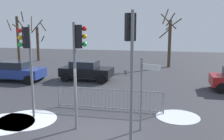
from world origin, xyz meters
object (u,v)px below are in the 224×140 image
at_px(traffic_light_foreground_right, 130,49).
at_px(direction_sign_post, 143,90).
at_px(car_blue_near, 17,71).
at_px(bare_tree_right, 38,41).
at_px(bare_tree_left, 18,39).
at_px(traffic_light_mid_left, 78,52).
at_px(bare_tree_centre, 169,40).
at_px(car_black_mid, 86,70).
at_px(traffic_light_mid_right, 27,51).

height_order(traffic_light_foreground_right, direction_sign_post, traffic_light_foreground_right).
distance_m(traffic_light_foreground_right, car_blue_near, 13.00).
relative_size(direction_sign_post, bare_tree_right, 0.60).
xyz_separation_m(bare_tree_left, bare_tree_right, (0.15, 3.68, -0.46)).
height_order(traffic_light_mid_left, direction_sign_post, traffic_light_mid_left).
bearing_deg(direction_sign_post, traffic_light_mid_left, -154.62).
distance_m(traffic_light_foreground_right, bare_tree_right, 22.40).
bearing_deg(bare_tree_left, direction_sign_post, -45.22).
xyz_separation_m(direction_sign_post, bare_tree_centre, (1.20, 15.56, 0.96)).
relative_size(traffic_light_mid_left, bare_tree_centre, 0.78).
xyz_separation_m(traffic_light_foreground_right, direction_sign_post, (0.32, 1.43, -1.77)).
height_order(bare_tree_centre, bare_tree_right, bare_tree_centre).
height_order(car_blue_near, bare_tree_centre, bare_tree_centre).
height_order(traffic_light_mid_left, car_black_mid, traffic_light_mid_left).
bearing_deg(bare_tree_right, bare_tree_centre, -5.66).
xyz_separation_m(traffic_light_mid_right, car_black_mid, (0.22, 7.93, -2.30)).
relative_size(bare_tree_left, bare_tree_centre, 0.96).
distance_m(traffic_light_mid_left, bare_tree_right, 20.23).
bearing_deg(traffic_light_mid_right, bare_tree_centre, -68.79).
xyz_separation_m(bare_tree_centre, bare_tree_right, (-14.24, 1.41, -0.43)).
relative_size(traffic_light_mid_left, traffic_light_foreground_right, 0.92).
bearing_deg(bare_tree_right, car_black_mid, -46.53).
bearing_deg(car_black_mid, car_blue_near, -161.85).
bearing_deg(bare_tree_centre, bare_tree_right, 174.34).
relative_size(traffic_light_mid_right, bare_tree_right, 0.85).
height_order(car_black_mid, bare_tree_right, bare_tree_right).
relative_size(traffic_light_mid_left, bare_tree_left, 0.82).
bearing_deg(car_black_mid, bare_tree_centre, 53.79).
xyz_separation_m(car_black_mid, bare_tree_right, (-8.17, 8.62, 1.42)).
bearing_deg(bare_tree_centre, traffic_light_mid_left, -103.23).
relative_size(car_black_mid, car_blue_near, 1.01).
xyz_separation_m(traffic_light_mid_left, traffic_light_foreground_right, (2.20, -1.16, 0.28)).
distance_m(traffic_light_mid_right, bare_tree_right, 18.38).
relative_size(traffic_light_foreground_right, bare_tree_right, 0.95).
height_order(direction_sign_post, bare_tree_left, bare_tree_left).
distance_m(traffic_light_mid_left, bare_tree_centre, 16.28).
bearing_deg(bare_tree_centre, bare_tree_left, -171.06).
distance_m(traffic_light_mid_left, bare_tree_left, 17.27).
height_order(car_black_mid, car_blue_near, same).
bearing_deg(car_black_mid, traffic_light_mid_left, -70.82).
distance_m(car_black_mid, bare_tree_left, 9.86).
bearing_deg(car_blue_near, traffic_light_mid_left, -43.43).
bearing_deg(traffic_light_mid_right, car_blue_near, -11.43).
distance_m(car_blue_near, bare_tree_centre, 13.94).
distance_m(traffic_light_mid_left, car_black_mid, 9.26).
relative_size(traffic_light_foreground_right, car_blue_near, 1.21).
distance_m(bare_tree_left, bare_tree_right, 3.71).
relative_size(direction_sign_post, bare_tree_centre, 0.54).
height_order(traffic_light_mid_right, bare_tree_right, bare_tree_right).
distance_m(traffic_light_mid_right, car_blue_near, 8.47).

